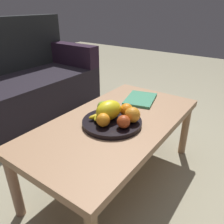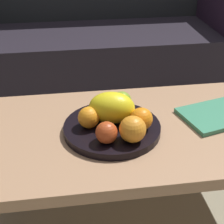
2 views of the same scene
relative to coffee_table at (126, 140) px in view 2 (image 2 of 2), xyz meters
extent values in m
plane|color=gray|center=(0.00, 0.00, -0.37)|extent=(8.00, 8.00, 0.00)
cube|color=#A67C59|center=(0.00, 0.00, 0.03)|extent=(1.11, 0.58, 0.04)
cube|color=black|center=(0.04, 1.17, -0.17)|extent=(1.70, 0.70, 0.40)
cube|color=black|center=(0.82, 1.17, 0.14)|extent=(0.14, 0.70, 0.22)
cylinder|color=black|center=(-0.05, -0.01, 0.06)|extent=(0.32, 0.32, 0.03)
ellipsoid|color=yellow|center=(-0.05, 0.01, 0.12)|extent=(0.17, 0.14, 0.11)
sphere|color=orange|center=(-0.12, -0.01, 0.11)|extent=(0.07, 0.07, 0.07)
sphere|color=orange|center=(0.00, -0.11, 0.11)|extent=(0.08, 0.08, 0.08)
sphere|color=orange|center=(0.04, -0.05, 0.11)|extent=(0.07, 0.07, 0.07)
sphere|color=#B4431C|center=(-0.08, -0.10, 0.11)|extent=(0.07, 0.07, 0.07)
sphere|color=olive|center=(0.00, 0.09, 0.11)|extent=(0.07, 0.07, 0.07)
ellipsoid|color=yellow|center=(-0.06, 0.05, 0.09)|extent=(0.15, 0.11, 0.03)
ellipsoid|color=yellow|center=(-0.06, 0.06, 0.09)|extent=(0.15, 0.08, 0.03)
ellipsoid|color=yellow|center=(-0.04, 0.06, 0.12)|extent=(0.15, 0.10, 0.03)
ellipsoid|color=yellow|center=(-0.04, 0.07, 0.12)|extent=(0.15, 0.09, 0.03)
cube|color=#3C8A65|center=(0.34, 0.03, 0.05)|extent=(0.29, 0.24, 0.02)
camera|label=1|loc=(-0.91, -0.63, 0.64)|focal=35.75mm
camera|label=2|loc=(-0.19, -0.97, 0.69)|focal=55.88mm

